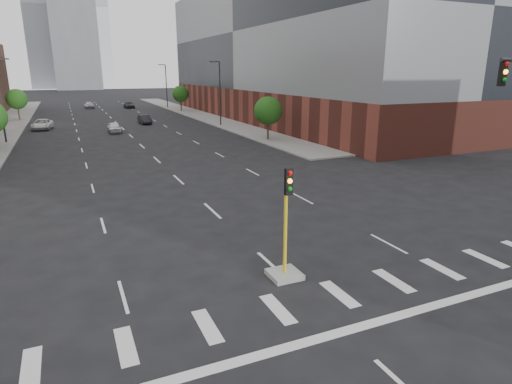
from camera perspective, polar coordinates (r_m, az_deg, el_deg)
sidewalk_left_far at (r=79.24m, az=-29.75°, el=8.23°), size 5.00×92.00×0.15m
sidewalk_right_far at (r=81.91m, az=-8.19°, el=10.32°), size 5.00×92.00×0.15m
building_right_main at (r=74.25m, az=6.06°, el=18.27°), size 24.00×70.00×22.00m
tower_left at (r=226.12m, az=-25.78°, el=21.33°), size 22.00×22.00×70.00m
tower_right at (r=266.98m, az=-21.62°, el=21.78°), size 20.00×20.00×80.00m
tower_mid at (r=205.09m, az=-23.09°, el=18.66°), size 18.00×18.00×44.00m
median_traffic_signal at (r=16.70m, az=3.92°, el=-8.28°), size 1.20×1.20×4.40m
streetlight_right_a at (r=63.00m, az=-4.90°, el=13.29°), size 1.60×0.22×9.07m
streetlight_right_b at (r=96.73m, az=-11.93°, el=13.90°), size 1.60×0.22×9.07m
streetlight_left at (r=54.90m, az=-30.96°, el=10.78°), size 1.60×0.22×9.07m
tree_left_far at (r=79.89m, az=-29.29°, el=10.75°), size 3.20×3.20×4.85m
tree_right_near at (r=49.46m, az=1.62°, el=10.77°), size 3.20×3.20×4.85m
tree_right_far at (r=87.20m, az=-10.04°, el=12.76°), size 3.20×3.20×4.85m
car_near_left at (r=59.21m, az=-18.38°, el=8.17°), size 1.65×3.98×1.35m
car_mid_right at (r=67.82m, az=-14.63°, el=9.34°), size 1.58×4.10×1.33m
car_far_left at (r=66.25m, az=-26.61°, el=8.07°), size 2.96×5.25×1.38m
car_deep_right at (r=97.82m, az=-16.58°, el=11.07°), size 1.92×4.68×1.35m
car_distant at (r=99.79m, az=-21.37°, el=10.76°), size 1.99×4.34×1.44m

